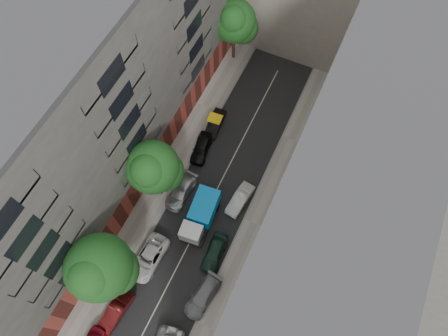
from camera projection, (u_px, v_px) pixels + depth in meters
The scene contains 20 objects.
ground at pixel (209, 204), 42.23m from camera, with size 120.00×120.00×0.00m, color #4C4C49.
road_surface at pixel (209, 204), 42.22m from camera, with size 8.00×44.00×0.02m, color black.
sidewalk_left at pixel (164, 184), 43.19m from camera, with size 3.00×44.00×0.15m, color gray.
sidewalk_right at pixel (257, 225), 41.14m from camera, with size 3.00×44.00×0.15m, color gray.
building_left at pixel (94, 114), 35.33m from camera, with size 8.00×44.00×20.00m, color #474442.
building_right at pixel (332, 213), 31.22m from camera, with size 8.00×44.00×20.00m, color beige.
tarp_truck at pixel (201, 215), 40.18m from camera, with size 2.73×5.83×2.60m.
car_left_1 at pixel (116, 311), 36.82m from camera, with size 1.42×4.08×1.35m, color #4D0F10.
car_left_2 at pixel (149, 258), 38.99m from camera, with size 2.32×5.04×1.40m, color silver.
car_left_3 at pixel (181, 191), 42.15m from camera, with size 1.87×4.60×1.34m, color #B9BABF.
car_left_4 at pixel (201, 148), 44.44m from camera, with size 1.68×4.17×1.42m, color black.
car_left_5 at pixel (215, 123), 45.94m from camera, with size 1.39×3.98×1.31m, color black.
car_right_1 at pixel (203, 296), 37.42m from camera, with size 1.87×4.60×1.33m, color gray.
car_right_2 at pixel (214, 252), 39.22m from camera, with size 1.67×4.16×1.42m, color #142F24.
car_right_3 at pixel (240, 199), 41.76m from camera, with size 1.41×4.05×1.33m, color silver.
tree_near at pixel (100, 269), 33.10m from camera, with size 5.95×5.78×9.16m.
tree_mid at pixel (153, 169), 37.32m from camera, with size 5.43×5.18×8.85m.
tree_far at pixel (235, 23), 45.87m from camera, with size 5.25×4.97×8.51m.
lamp_post at pixel (110, 244), 35.94m from camera, with size 0.36×0.36×6.78m.
pedestrian at pixel (292, 159), 43.49m from camera, with size 0.61×0.40×1.68m, color black.
Camera 1 is at (7.85, -13.24, 39.54)m, focal length 32.00 mm.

